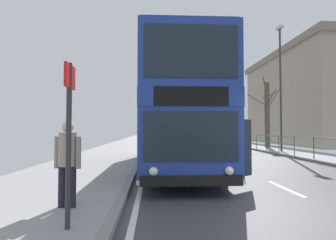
% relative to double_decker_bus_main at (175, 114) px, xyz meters
% --- Properties ---
extents(ground, '(15.80, 140.00, 0.20)m').
position_rel_double_decker_bus_main_xyz_m(ground, '(1.98, -6.57, -2.23)').
color(ground, '#414146').
extents(double_decker_bus_main, '(3.18, 10.40, 4.32)m').
position_rel_double_decker_bus_main_xyz_m(double_decker_bus_main, '(0.00, 0.00, 0.00)').
color(double_decker_bus_main, navy).
rests_on(double_decker_bus_main, ground).
extents(pedestrian_railing_far_kerb, '(0.05, 24.69, 1.10)m').
position_rel_double_decker_bus_main_xyz_m(pedestrian_railing_far_kerb, '(7.15, 4.81, -1.39)').
color(pedestrian_railing_far_kerb, '#236B4C').
rests_on(pedestrian_railing_far_kerb, ground).
extents(pedestrian_companion, '(0.55, 0.40, 1.63)m').
position_rel_double_decker_bus_main_xyz_m(pedestrian_companion, '(-2.53, -5.97, -1.21)').
color(pedestrian_companion, black).
rests_on(pedestrian_companion, ground).
extents(bus_stop_sign_near, '(0.08, 0.44, 2.47)m').
position_rel_double_decker_bus_main_xyz_m(bus_stop_sign_near, '(-2.16, -7.12, -0.59)').
color(bus_stop_sign_near, '#2D2D33').
rests_on(bus_stop_sign_near, ground).
extents(street_lamp_far_side, '(0.28, 0.60, 8.62)m').
position_rel_double_decker_bus_main_xyz_m(street_lamp_far_side, '(7.82, 6.79, 2.81)').
color(street_lamp_far_side, '#38383D').
rests_on(street_lamp_far_side, ground).
extents(bare_tree_far_00, '(2.98, 2.03, 6.08)m').
position_rel_double_decker_bus_main_xyz_m(bare_tree_far_00, '(8.54, 10.72, 0.73)').
color(bare_tree_far_00, brown).
rests_on(bare_tree_far_00, ground).
extents(bare_tree_far_01, '(2.07, 3.37, 6.49)m').
position_rel_double_decker_bus_main_xyz_m(bare_tree_far_01, '(8.51, 24.88, 1.30)').
color(bare_tree_far_01, '#423328').
rests_on(bare_tree_far_01, ground).
extents(background_building_00, '(11.83, 17.97, 10.34)m').
position_rel_double_decker_bus_main_xyz_m(background_building_00, '(18.39, 18.42, 2.93)').
color(background_building_00, gray).
rests_on(background_building_00, ground).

